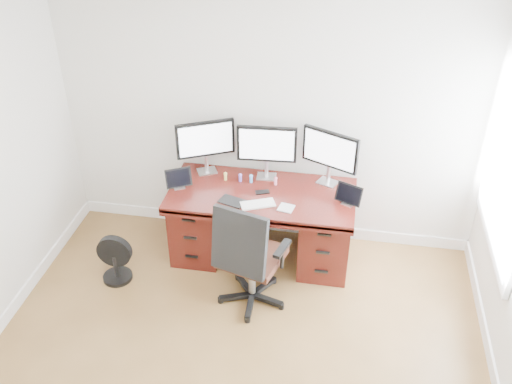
% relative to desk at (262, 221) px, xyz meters
% --- Properties ---
extents(back_wall, '(4.00, 0.10, 2.70)m').
position_rel_desk_xyz_m(back_wall, '(0.00, 0.42, 0.95)').
color(back_wall, silver).
rests_on(back_wall, ground).
extents(desk, '(1.70, 0.80, 0.75)m').
position_rel_desk_xyz_m(desk, '(0.00, 0.00, 0.00)').
color(desk, '#41110D').
rests_on(desk, ground).
extents(office_chair, '(0.71, 0.71, 1.08)m').
position_rel_desk_xyz_m(office_chair, '(0.00, -0.68, -0.05)').
color(office_chair, black).
rests_on(office_chair, ground).
extents(floor_fan, '(0.32, 0.27, 0.47)m').
position_rel_desk_xyz_m(floor_fan, '(-1.27, -0.58, -0.17)').
color(floor_fan, black).
rests_on(floor_fan, ground).
extents(monitor_left, '(0.51, 0.28, 0.53)m').
position_rel_desk_xyz_m(monitor_left, '(-0.58, 0.24, 0.68)').
color(monitor_left, silver).
rests_on(monitor_left, desk).
extents(monitor_center, '(0.55, 0.15, 0.53)m').
position_rel_desk_xyz_m(monitor_center, '(0.00, 0.24, 0.68)').
color(monitor_center, silver).
rests_on(monitor_center, desk).
extents(monitor_right, '(0.51, 0.26, 0.53)m').
position_rel_desk_xyz_m(monitor_right, '(0.58, 0.24, 0.68)').
color(monitor_right, silver).
rests_on(monitor_right, desk).
extents(tablet_left, '(0.24, 0.17, 0.19)m').
position_rel_desk_xyz_m(tablet_left, '(-0.77, -0.08, 0.43)').
color(tablet_left, silver).
rests_on(tablet_left, desk).
extents(tablet_right, '(0.25, 0.16, 0.19)m').
position_rel_desk_xyz_m(tablet_right, '(0.78, -0.08, 0.43)').
color(tablet_right, silver).
rests_on(tablet_right, desk).
extents(keyboard, '(0.33, 0.24, 0.01)m').
position_rel_desk_xyz_m(keyboard, '(-0.00, -0.23, 0.36)').
color(keyboard, silver).
rests_on(keyboard, desk).
extents(trackpad, '(0.15, 0.15, 0.01)m').
position_rel_desk_xyz_m(trackpad, '(0.25, -0.24, 0.35)').
color(trackpad, silver).
rests_on(trackpad, desk).
extents(drawing_tablet, '(0.26, 0.21, 0.01)m').
position_rel_desk_xyz_m(drawing_tablet, '(-0.23, -0.22, 0.35)').
color(drawing_tablet, black).
rests_on(drawing_tablet, desk).
extents(phone, '(0.14, 0.10, 0.01)m').
position_rel_desk_xyz_m(phone, '(0.01, -0.03, 0.35)').
color(phone, black).
rests_on(phone, desk).
extents(figurine_yellow, '(0.03, 0.03, 0.09)m').
position_rel_desk_xyz_m(figurine_yellow, '(-0.37, 0.12, 0.40)').
color(figurine_yellow, '#DBC85D').
rests_on(figurine_yellow, desk).
extents(figurine_purple, '(0.03, 0.03, 0.09)m').
position_rel_desk_xyz_m(figurine_purple, '(-0.23, 0.12, 0.40)').
color(figurine_purple, '#7C56CD').
rests_on(figurine_purple, desk).
extents(figurine_blue, '(0.03, 0.03, 0.09)m').
position_rel_desk_xyz_m(figurine_blue, '(-0.13, 0.12, 0.40)').
color(figurine_blue, '#4D99E6').
rests_on(figurine_blue, desk).
extents(figurine_pink, '(0.03, 0.03, 0.09)m').
position_rel_desk_xyz_m(figurine_pink, '(0.10, 0.12, 0.40)').
color(figurine_pink, pink).
rests_on(figurine_pink, desk).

